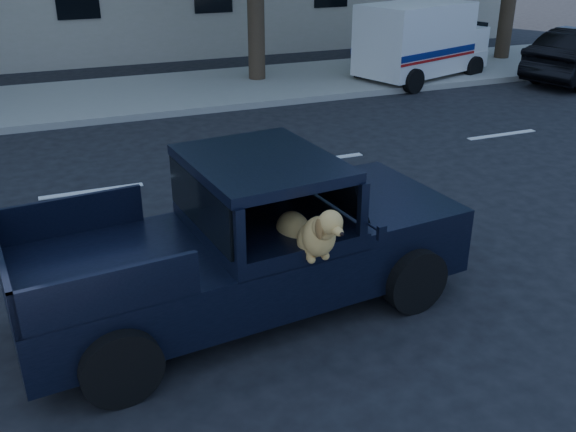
# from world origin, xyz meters

# --- Properties ---
(ground) EXTENTS (120.00, 120.00, 0.00)m
(ground) POSITION_xyz_m (0.00, 0.00, 0.00)
(ground) COLOR black
(ground) RESTS_ON ground
(far_sidewalk) EXTENTS (60.00, 4.00, 0.15)m
(far_sidewalk) POSITION_xyz_m (0.00, 9.20, 0.07)
(far_sidewalk) COLOR gray
(far_sidewalk) RESTS_ON ground
(lane_stripes) EXTENTS (21.60, 0.14, 0.01)m
(lane_stripes) POSITION_xyz_m (2.00, 3.40, 0.01)
(lane_stripes) COLOR silver
(lane_stripes) RESTS_ON ground
(pickup_truck) EXTENTS (4.86, 2.56, 1.68)m
(pickup_truck) POSITION_xyz_m (1.09, -0.71, 0.57)
(pickup_truck) COLOR black
(pickup_truck) RESTS_ON ground
(mail_truck) EXTENTS (4.06, 2.83, 2.04)m
(mail_truck) POSITION_xyz_m (9.17, 8.32, 0.89)
(mail_truck) COLOR silver
(mail_truck) RESTS_ON ground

